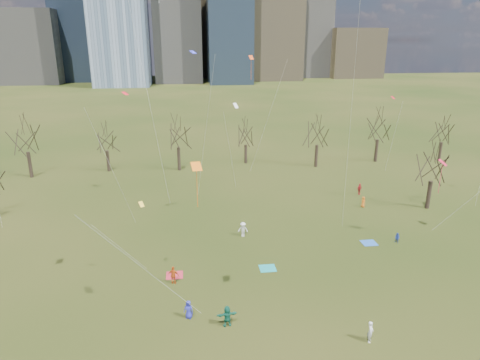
{
  "coord_description": "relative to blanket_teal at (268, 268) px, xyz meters",
  "views": [
    {
      "loc": [
        -5.57,
        -31.54,
        21.39
      ],
      "look_at": [
        0.0,
        12.0,
        7.0
      ],
      "focal_mm": 32.0,
      "sensor_mm": 36.0,
      "label": 1
    }
  ],
  "objects": [
    {
      "name": "kites_airborne",
      "position": [
        2.66,
        9.05,
        13.12
      ],
      "size": [
        68.52,
        44.99,
        31.78
      ],
      "color": "orange",
      "rests_on": "ground"
    },
    {
      "name": "person_4",
      "position": [
        -9.1,
        -1.61,
        0.86
      ],
      "size": [
        1.11,
        0.72,
        1.75
      ],
      "primitive_type": "imported",
      "rotation": [
        0.0,
        0.0,
        2.83
      ],
      "color": "#D95818",
      "rests_on": "ground"
    },
    {
      "name": "bare_tree_row",
      "position": [
        -1.95,
        32.14,
        6.1
      ],
      "size": [
        113.04,
        29.8,
        9.5
      ],
      "color": "black",
      "rests_on": "ground"
    },
    {
      "name": "person_8",
      "position": [
        15.27,
        3.68,
        0.58
      ],
      "size": [
        0.68,
        0.72,
        1.18
      ],
      "primitive_type": "imported",
      "rotation": [
        0.0,
        0.0,
        5.26
      ],
      "color": "#253FA1",
      "rests_on": "ground"
    },
    {
      "name": "downtown_skyline",
      "position": [
        -4.29,
        205.56,
        38.99
      ],
      "size": [
        212.5,
        78.0,
        118.0
      ],
      "color": "slate",
      "rests_on": "ground"
    },
    {
      "name": "person_1",
      "position": [
        5.53,
        -11.5,
        0.83
      ],
      "size": [
        0.66,
        0.74,
        1.7
      ],
      "primitive_type": "imported",
      "rotation": [
        0.0,
        0.0,
        1.06
      ],
      "color": "white",
      "rests_on": "ground"
    },
    {
      "name": "person_5",
      "position": [
        -4.82,
        -8.34,
        0.87
      ],
      "size": [
        1.69,
        0.74,
        1.77
      ],
      "primitive_type": "imported",
      "rotation": [
        0.0,
        0.0,
        3.28
      ],
      "color": "#186F56",
      "rests_on": "ground"
    },
    {
      "name": "blanket_crimson",
      "position": [
        -9.08,
        -0.16,
        0.0
      ],
      "size": [
        1.6,
        1.5,
        0.03
      ],
      "primitive_type": "cube",
      "color": "#BF2638",
      "rests_on": "ground"
    },
    {
      "name": "blanket_navy",
      "position": [
        12.2,
        4.02,
        0.0
      ],
      "size": [
        1.6,
        1.5,
        0.03
      ],
      "primitive_type": "cube",
      "color": "blue",
      "rests_on": "ground"
    },
    {
      "name": "blanket_teal",
      "position": [
        0.0,
        0.0,
        0.0
      ],
      "size": [
        1.6,
        1.5,
        0.03
      ],
      "primitive_type": "cube",
      "color": "teal",
      "rests_on": "ground"
    },
    {
      "name": "person_0",
      "position": [
        -7.81,
        -6.95,
        0.77
      ],
      "size": [
        0.89,
        0.73,
        1.57
      ],
      "primitive_type": "imported",
      "rotation": [
        0.0,
        0.0,
        5.94
      ],
      "color": "#282DB1",
      "rests_on": "ground"
    },
    {
      "name": "person_9",
      "position": [
        -1.44,
        7.51,
        0.85
      ],
      "size": [
        1.24,
        0.89,
        1.73
      ],
      "primitive_type": "imported",
      "rotation": [
        0.0,
        0.0,
        6.05
      ],
      "color": "white",
      "rests_on": "ground"
    },
    {
      "name": "person_10",
      "position": [
        17.24,
        19.28,
        0.8
      ],
      "size": [
        1.04,
        0.79,
        1.63
      ],
      "primitive_type": "imported",
      "rotation": [
        0.0,
        0.0,
        0.46
      ],
      "color": "#B41921",
      "rests_on": "ground"
    },
    {
      "name": "ground",
      "position": [
        -1.86,
        -5.09,
        -0.01
      ],
      "size": [
        500.0,
        500.0,
        0.0
      ],
      "primitive_type": "plane",
      "color": "black",
      "rests_on": "ground"
    },
    {
      "name": "person_12",
      "position": [
        15.77,
        14.37,
        0.73
      ],
      "size": [
        0.66,
        0.83,
        1.48
      ],
      "primitive_type": "imported",
      "rotation": [
        0.0,
        0.0,
        1.86
      ],
      "color": "orange",
      "rests_on": "ground"
    }
  ]
}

